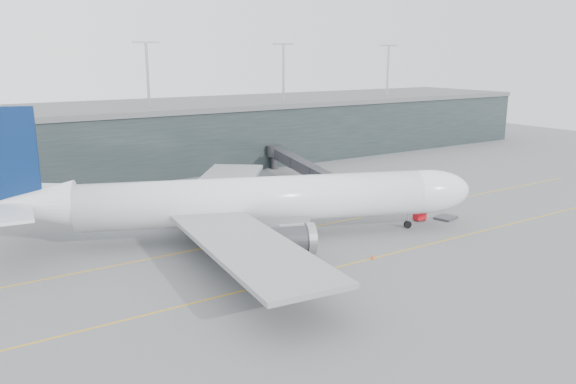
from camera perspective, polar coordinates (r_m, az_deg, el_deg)
ground at (r=86.17m, az=-5.93°, el=-4.22°), size 320.00×320.00×0.00m
taxiline_a at (r=82.79m, az=-4.67°, el=-4.94°), size 160.00×0.25×0.02m
taxiline_b at (r=69.92m, az=1.60°, el=-8.48°), size 160.00×0.25×0.02m
taxiline_lead_main at (r=105.61m, az=-8.43°, el=-0.93°), size 0.25×60.00×0.02m
terminal at (r=137.70m, az=-17.05°, el=5.25°), size 240.00×36.00×29.00m
main_aircraft at (r=82.41m, az=-3.67°, el=-0.94°), size 68.54×63.33×20.00m
jet_bridge at (r=115.49m, az=0.61°, el=2.62°), size 11.81×43.31×5.66m
gse_cart at (r=94.73m, az=13.23°, el=-2.40°), size 2.01×1.33×1.33m
baggage_dolly at (r=96.93m, az=15.73°, el=-2.51°), size 4.05×3.57×0.34m
uld_a at (r=91.94m, az=-11.88°, el=-2.72°), size 2.11×1.81×1.70m
uld_b at (r=93.79m, az=-10.93°, el=-2.32°), size 2.24×1.95×1.77m
uld_c at (r=93.97m, az=-8.95°, el=-2.14°), size 2.52×2.21×1.97m
cone_nose at (r=100.80m, az=12.07°, el=-1.57°), size 0.50×0.50×0.79m
cone_wing_stbd at (r=76.00m, az=8.61°, el=-6.51°), size 0.44×0.44×0.70m
cone_wing_port at (r=98.88m, az=-4.28°, el=-1.63°), size 0.43×0.43×0.68m
cone_tail at (r=74.13m, az=-7.01°, el=-6.99°), size 0.42×0.42×0.67m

